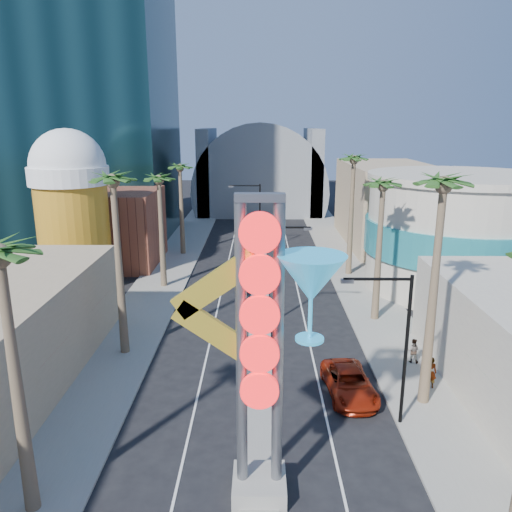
{
  "coord_description": "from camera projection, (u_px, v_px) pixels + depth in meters",
  "views": [
    {
      "loc": [
        0.0,
        -14.5,
        14.95
      ],
      "look_at": [
        -0.28,
        21.21,
        5.38
      ],
      "focal_mm": 35.0,
      "sensor_mm": 36.0,
      "label": 1
    }
  ],
  "objects": [
    {
      "name": "turquoise_building",
      "position": [
        457.0,
        233.0,
        45.36
      ],
      "size": [
        16.6,
        16.6,
        10.6
      ],
      "color": "#B4A898",
      "rests_on": "ground"
    },
    {
      "name": "streetlight_0",
      "position": [
        267.0,
        267.0,
        35.93
      ],
      "size": [
        3.79,
        0.25,
        8.0
      ],
      "color": "black",
      "rests_on": "ground"
    },
    {
      "name": "streetlight_2",
      "position": [
        397.0,
        337.0,
        24.3
      ],
      "size": [
        3.45,
        0.25,
        8.0
      ],
      "color": "black",
      "rests_on": "ground"
    },
    {
      "name": "sidewalk_east",
      "position": [
        351.0,
        271.0,
        51.59
      ],
      "size": [
        5.0,
        100.0,
        0.15
      ],
      "primitive_type": "cube",
      "color": "gray",
      "rests_on": "ground"
    },
    {
      "name": "hotel_tower",
      "position": [
        83.0,
        39.0,
        61.8
      ],
      "size": [
        20.0,
        20.0,
        50.0
      ],
      "primitive_type": "cube",
      "color": "black",
      "rests_on": "ground"
    },
    {
      "name": "median",
      "position": [
        260.0,
        263.0,
        54.56
      ],
      "size": [
        1.6,
        84.0,
        0.15
      ],
      "primitive_type": "cube",
      "color": "gray",
      "rests_on": "ground"
    },
    {
      "name": "streetlight_1",
      "position": [
        255.0,
        210.0,
        59.12
      ],
      "size": [
        3.79,
        0.25,
        8.0
      ],
      "color": "black",
      "rests_on": "ground"
    },
    {
      "name": "brick_filler_west",
      "position": [
        111.0,
        228.0,
        53.67
      ],
      "size": [
        10.0,
        10.0,
        8.0
      ],
      "primitive_type": "cube",
      "color": "brown",
      "rests_on": "ground"
    },
    {
      "name": "pedestrian_a",
      "position": [
        430.0,
        372.0,
        28.62
      ],
      "size": [
        0.81,
        0.67,
        1.9
      ],
      "primitive_type": "imported",
      "rotation": [
        0.0,
        0.0,
        2.79
      ],
      "color": "gray",
      "rests_on": "sidewalk_east"
    },
    {
      "name": "pedestrian_b",
      "position": [
        413.0,
        351.0,
        31.67
      ],
      "size": [
        0.92,
        0.81,
        1.58
      ],
      "primitive_type": "imported",
      "rotation": [
        0.0,
        0.0,
        2.83
      ],
      "color": "gray",
      "rests_on": "sidewalk_east"
    },
    {
      "name": "palm_0",
      "position": [
        1.0,
        272.0,
        17.31
      ],
      "size": [
        2.4,
        2.4,
        11.7
      ],
      "color": "brown",
      "rests_on": "ground"
    },
    {
      "name": "palm_2",
      "position": [
        159.0,
        186.0,
        44.47
      ],
      "size": [
        2.4,
        2.4,
        11.2
      ],
      "color": "brown",
      "rests_on": "ground"
    },
    {
      "name": "palm_3",
      "position": [
        180.0,
        173.0,
        56.06
      ],
      "size": [
        2.4,
        2.4,
        11.2
      ],
      "color": "brown",
      "rests_on": "ground"
    },
    {
      "name": "neon_sign",
      "position": [
        281.0,
        332.0,
        18.84
      ],
      "size": [
        6.53,
        2.6,
        12.55
      ],
      "color": "gray",
      "rests_on": "ground"
    },
    {
      "name": "beer_mug",
      "position": [
        72.0,
        204.0,
        44.95
      ],
      "size": [
        7.0,
        7.0,
        14.5
      ],
      "color": "orange",
      "rests_on": "ground"
    },
    {
      "name": "filler_east",
      "position": [
        387.0,
        204.0,
        62.82
      ],
      "size": [
        10.0,
        20.0,
        10.0
      ],
      "primitive_type": "cube",
      "color": "tan",
      "rests_on": "ground"
    },
    {
      "name": "palm_1",
      "position": [
        113.0,
        192.0,
        30.6
      ],
      "size": [
        2.4,
        2.4,
        12.7
      ],
      "color": "brown",
      "rests_on": "ground"
    },
    {
      "name": "palm_6",
      "position": [
        383.0,
        193.0,
        36.49
      ],
      "size": [
        2.4,
        2.4,
        11.7
      ],
      "color": "brown",
      "rests_on": "ground"
    },
    {
      "name": "palm_5",
      "position": [
        442.0,
        200.0,
        24.55
      ],
      "size": [
        2.4,
        2.4,
        13.2
      ],
      "color": "brown",
      "rests_on": "ground"
    },
    {
      "name": "canopy",
      "position": [
        260.0,
        186.0,
        86.3
      ],
      "size": [
        22.0,
        16.0,
        22.0
      ],
      "color": "slate",
      "rests_on": "ground"
    },
    {
      "name": "sidewalk_west",
      "position": [
        168.0,
        271.0,
        51.74
      ],
      "size": [
        5.0,
        100.0,
        0.15
      ],
      "primitive_type": "cube",
      "color": "gray",
      "rests_on": "ground"
    },
    {
      "name": "palm_7",
      "position": [
        354.0,
        167.0,
        47.85
      ],
      "size": [
        2.4,
        2.4,
        12.7
      ],
      "color": "brown",
      "rests_on": "ground"
    },
    {
      "name": "red_pickup",
      "position": [
        349.0,
        383.0,
        28.11
      ],
      "size": [
        2.86,
        5.48,
        1.47
      ],
      "primitive_type": "imported",
      "rotation": [
        0.0,
        0.0,
        0.08
      ],
      "color": "#9D210C",
      "rests_on": "ground"
    }
  ]
}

